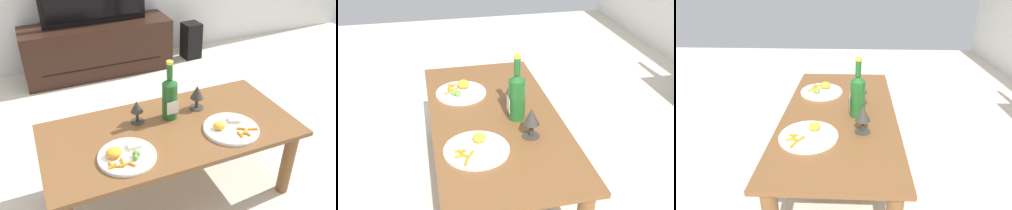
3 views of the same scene
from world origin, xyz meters
TOP-DOWN VIEW (x-y plane):
  - ground_plane at (0.00, 0.00)m, footprint 6.40×6.40m
  - dining_table at (0.00, 0.00)m, footprint 1.34×0.64m
  - tv_stand at (0.01, 1.72)m, footprint 1.36×0.41m
  - floor_speaker at (0.97, 1.69)m, footprint 0.18×0.18m
  - wine_bottle at (0.04, 0.10)m, footprint 0.08×0.09m
  - goblet_left at (-0.14, 0.13)m, footprint 0.07×0.07m
  - goblet_right at (0.22, 0.13)m, footprint 0.08×0.08m
  - dinner_plate_left at (-0.29, -0.14)m, footprint 0.28×0.28m
  - dinner_plate_right at (0.28, -0.13)m, footprint 0.29×0.29m

SIDE VIEW (x-z plane):
  - ground_plane at x=0.00m, z-range 0.00..0.00m
  - floor_speaker at x=0.97m, z-range 0.00..0.37m
  - tv_stand at x=0.01m, z-range 0.00..0.48m
  - dining_table at x=0.00m, z-range 0.15..0.59m
  - dinner_plate_right at x=0.28m, z-range 0.43..0.48m
  - dinner_plate_left at x=-0.29m, z-range 0.43..0.49m
  - goblet_left at x=-0.14m, z-range 0.47..0.60m
  - goblet_right at x=0.22m, z-range 0.47..0.61m
  - wine_bottle at x=0.04m, z-range 0.41..0.74m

